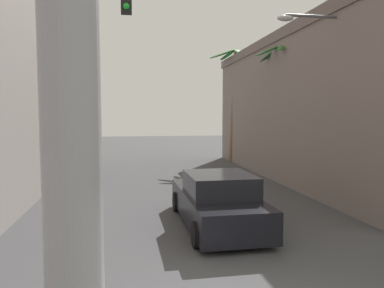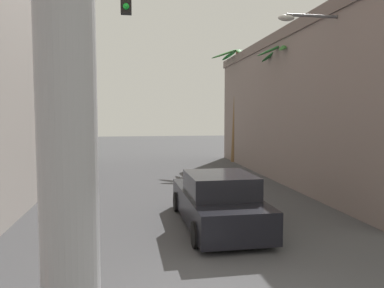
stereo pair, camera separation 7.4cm
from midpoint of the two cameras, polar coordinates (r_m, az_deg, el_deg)
name	(u,v)px [view 1 (the left image)]	position (r m, az deg, el deg)	size (l,w,h in m)	color
ground_plane	(169,193)	(15.39, -3.64, -7.53)	(83.34, 83.34, 0.00)	#424244
building_right	(333,108)	(20.75, 20.54, 5.23)	(7.22, 18.83, 7.13)	slate
street_lamp	(330,90)	(13.60, 20.17, 7.68)	(2.40, 0.28, 6.60)	#59595E
traffic_light_mast	(5,58)	(9.17, -26.86, 11.60)	(4.73, 0.32, 6.35)	#333333
car_lead	(217,202)	(10.90, 3.64, -8.76)	(2.11, 4.99, 1.56)	black
palm_tree_mid_right	(289,94)	(18.61, 14.47, 7.41)	(3.33, 2.84, 6.71)	brown
palm_tree_far_right	(235,91)	(25.66, 6.45, 7.99)	(3.49, 3.49, 7.66)	brown
pedestrian_far_left	(54,159)	(19.60, -20.41, -2.17)	(0.36, 0.36, 1.75)	black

